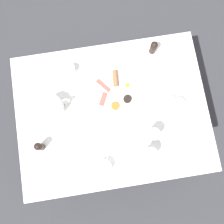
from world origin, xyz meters
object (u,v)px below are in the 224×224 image
at_px(teacup_with_saucer_right, 105,167).
at_px(water_glass_tall, 153,135).
at_px(teacup_with_saucer_left, 178,105).
at_px(creamer_jug, 71,69).
at_px(water_glass_short, 150,154).
at_px(teapot_near, 53,106).
at_px(fork_by_plate, 81,144).
at_px(pepper_grinder, 39,147).
at_px(napkin_folded, 180,155).
at_px(salt_grinder, 153,47).
at_px(knife_by_plate, 51,174).
at_px(breakfast_plate, 116,92).

height_order(teacup_with_saucer_right, water_glass_tall, water_glass_tall).
xyz_separation_m(teacup_with_saucer_left, creamer_jug, (-0.31, -0.59, 0.00)).
height_order(water_glass_short, creamer_jug, water_glass_short).
relative_size(teapot_near, fork_by_plate, 1.43).
bearing_deg(water_glass_tall, teacup_with_saucer_left, 129.68).
bearing_deg(fork_by_plate, teacup_with_saucer_right, 38.44).
relative_size(teacup_with_saucer_left, pepper_grinder, 1.41).
bearing_deg(teacup_with_saucer_left, napkin_folded, -8.09).
xyz_separation_m(water_glass_short, napkin_folded, (0.04, 0.17, -0.05)).
xyz_separation_m(water_glass_tall, water_glass_short, (0.10, -0.03, -0.01)).
xyz_separation_m(salt_grinder, napkin_folded, (0.65, 0.04, -0.05)).
bearing_deg(creamer_jug, knife_by_plate, -18.39).
xyz_separation_m(creamer_jug, fork_by_plate, (0.44, -0.00, -0.03)).
bearing_deg(pepper_grinder, water_glass_tall, 86.82).
relative_size(napkin_folded, fork_by_plate, 1.21).
distance_m(pepper_grinder, napkin_folded, 0.79).
bearing_deg(teacup_with_saucer_right, water_glass_tall, 114.33).
relative_size(salt_grinder, napkin_folded, 0.63).
xyz_separation_m(teacup_with_saucer_left, water_glass_tall, (0.15, -0.18, 0.04)).
bearing_deg(salt_grinder, water_glass_short, -12.28).
bearing_deg(knife_by_plate, fork_by_plate, 126.09).
height_order(water_glass_tall, fork_by_plate, water_glass_tall).
distance_m(breakfast_plate, creamer_jug, 0.30).
bearing_deg(napkin_folded, creamer_jug, -137.51).
xyz_separation_m(water_glass_tall, salt_grinder, (-0.51, 0.10, -0.01)).
relative_size(teapot_near, salt_grinder, 1.87).
bearing_deg(napkin_folded, breakfast_plate, -144.48).
bearing_deg(salt_grinder, fork_by_plate, -45.77).
relative_size(teacup_with_saucer_left, teacup_with_saucer_right, 1.00).
bearing_deg(water_glass_short, breakfast_plate, -161.50).
relative_size(breakfast_plate, pepper_grinder, 2.90).
relative_size(teapot_near, teacup_with_saucer_right, 1.33).
height_order(teapot_near, fork_by_plate, teapot_near).
bearing_deg(pepper_grinder, teacup_with_saucer_right, 64.11).
relative_size(teapot_near, creamer_jug, 2.60).
distance_m(water_glass_tall, fork_by_plate, 0.41).
bearing_deg(creamer_jug, napkin_folded, 42.49).
distance_m(teacup_with_saucer_right, fork_by_plate, 0.19).
height_order(water_glass_tall, creamer_jug, water_glass_tall).
bearing_deg(breakfast_plate, water_glass_tall, 29.03).
height_order(teapot_near, napkin_folded, teapot_near).
bearing_deg(napkin_folded, teacup_with_saucer_left, 171.91).
xyz_separation_m(teapot_near, knife_by_plate, (0.37, -0.07, -0.05)).
bearing_deg(water_glass_short, napkin_folded, 78.23).
bearing_deg(creamer_jug, water_glass_tall, 41.20).
xyz_separation_m(water_glass_tall, knife_by_plate, (0.12, -0.60, -0.06)).
distance_m(teacup_with_saucer_left, creamer_jug, 0.66).
height_order(breakfast_plate, water_glass_short, water_glass_short).
distance_m(napkin_folded, knife_by_plate, 0.74).
xyz_separation_m(teapot_near, salt_grinder, (-0.26, 0.63, 0.00)).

